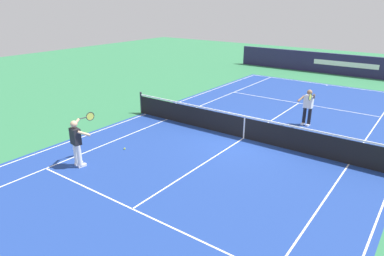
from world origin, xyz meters
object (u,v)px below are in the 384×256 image
(tennis_net, at_px, (244,127))
(tennis_player_far, at_px, (308,106))
(tennis_ball, at_px, (125,149))
(tennis_player_near, at_px, (77,141))

(tennis_net, height_order, tennis_player_far, tennis_player_far)
(tennis_net, bearing_deg, tennis_player_far, 153.60)
(tennis_net, xyz_separation_m, tennis_ball, (3.71, -3.13, -0.46))
(tennis_net, bearing_deg, tennis_ball, -40.11)
(tennis_net, distance_m, tennis_player_near, 6.53)
(tennis_ball, bearing_deg, tennis_player_far, 145.57)
(tennis_ball, bearing_deg, tennis_player_near, -7.11)
(tennis_net, xyz_separation_m, tennis_player_far, (-3.08, 1.53, 0.44))
(tennis_net, relative_size, tennis_ball, 177.27)
(tennis_player_far, xyz_separation_m, tennis_ball, (6.79, -4.66, -0.90))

